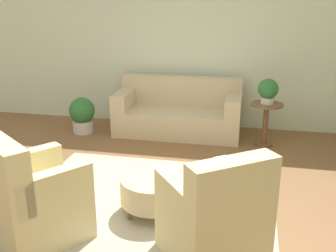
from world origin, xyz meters
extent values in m
plane|color=brown|center=(0.00, 0.00, 0.00)|extent=(16.00, 16.00, 0.00)
cube|color=beige|center=(0.00, 3.03, 1.40)|extent=(9.94, 0.12, 2.80)
cube|color=#B2A893|center=(0.00, 0.00, 0.01)|extent=(2.77, 2.53, 0.01)
cube|color=#C6B289|center=(-0.08, 2.41, 0.20)|extent=(2.01, 0.84, 0.41)
cube|color=#C6B289|center=(-0.08, 2.73, 0.65)|extent=(2.01, 0.20, 0.49)
cube|color=#C6B289|center=(-0.96, 2.39, 0.54)|extent=(0.24, 0.80, 0.27)
cube|color=#C6B289|center=(0.81, 2.39, 0.54)|extent=(0.24, 0.80, 0.27)
cube|color=brown|center=(-0.08, 2.02, 0.03)|extent=(1.81, 0.05, 0.06)
cube|color=beige|center=(-0.79, -0.72, 0.23)|extent=(1.03, 1.03, 0.43)
cube|color=beige|center=(-0.95, -0.94, 0.73)|extent=(0.70, 0.59, 0.58)
cube|color=beige|center=(-0.54, -0.88, 0.60)|extent=(0.53, 0.65, 0.32)
cube|color=beige|center=(-1.01, -0.53, 0.60)|extent=(0.53, 0.65, 0.32)
cube|color=brown|center=(-0.59, -0.45, 0.04)|extent=(0.55, 0.43, 0.06)
cube|color=beige|center=(0.79, -0.72, 0.23)|extent=(1.03, 1.03, 0.43)
cube|color=beige|center=(0.95, -0.94, 0.73)|extent=(0.70, 0.59, 0.58)
cube|color=beige|center=(1.01, -0.53, 0.60)|extent=(0.53, 0.65, 0.32)
cube|color=beige|center=(0.54, -0.88, 0.60)|extent=(0.53, 0.65, 0.32)
cube|color=brown|center=(0.59, -0.45, 0.04)|extent=(0.55, 0.43, 0.06)
cylinder|color=#C6B289|center=(0.14, -0.07, 0.26)|extent=(0.72, 0.72, 0.27)
cylinder|color=brown|center=(-0.07, -0.29, 0.07)|extent=(0.05, 0.05, 0.12)
cylinder|color=brown|center=(0.36, -0.29, 0.07)|extent=(0.05, 0.05, 0.12)
cylinder|color=brown|center=(-0.07, 0.14, 0.07)|extent=(0.05, 0.05, 0.12)
cylinder|color=brown|center=(0.36, 0.14, 0.07)|extent=(0.05, 0.05, 0.12)
cylinder|color=brown|center=(1.31, 2.18, 0.64)|extent=(0.48, 0.48, 0.03)
cylinder|color=brown|center=(1.31, 2.18, 0.31)|extent=(0.08, 0.08, 0.62)
cylinder|color=brown|center=(1.31, 2.18, 0.01)|extent=(0.26, 0.26, 0.03)
cylinder|color=beige|center=(1.31, 2.18, 0.70)|extent=(0.19, 0.19, 0.10)
sphere|color=#2D6B33|center=(1.31, 2.18, 0.87)|extent=(0.30, 0.30, 0.30)
cylinder|color=beige|center=(-1.63, 2.16, 0.10)|extent=(0.33, 0.33, 0.20)
sphere|color=#2D6B33|center=(-1.63, 2.16, 0.38)|extent=(0.42, 0.42, 0.42)
camera|label=1|loc=(1.02, -3.61, 2.15)|focal=42.00mm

